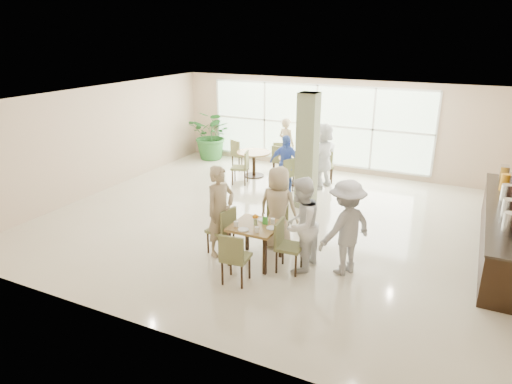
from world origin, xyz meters
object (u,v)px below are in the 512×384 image
at_px(teen_left, 220,211).
at_px(teen_standing, 346,228).
at_px(teen_right, 301,225).
at_px(adult_b, 323,156).
at_px(round_table_right, 297,164).
at_px(buffet_counter, 502,226).
at_px(teen_far, 278,207).
at_px(potted_plant, 213,135).
at_px(adult_standing, 286,144).
at_px(main_table, 255,230).
at_px(round_table_left, 254,158).
at_px(adult_a, 285,164).

relative_size(teen_left, teen_standing, 1.02).
relative_size(teen_right, adult_b, 0.97).
relative_size(round_table_right, teen_left, 0.60).
relative_size(teen_left, adult_b, 0.98).
bearing_deg(buffet_counter, teen_right, -144.36).
distance_m(buffet_counter, teen_far, 4.37).
bearing_deg(teen_left, potted_plant, 51.00).
height_order(teen_standing, adult_standing, teen_standing).
distance_m(main_table, teen_standing, 1.66).
bearing_deg(round_table_left, potted_plant, 151.84).
bearing_deg(buffet_counter, teen_far, -157.55).
relative_size(potted_plant, teen_far, 1.00).
xyz_separation_m(teen_far, adult_a, (-1.15, 3.15, -0.06)).
bearing_deg(adult_b, adult_standing, -114.23).
distance_m(main_table, adult_standing, 6.11).
xyz_separation_m(potted_plant, teen_standing, (6.12, -5.60, 0.04)).
xyz_separation_m(teen_left, teen_right, (1.59, 0.10, -0.01)).
relative_size(buffet_counter, adult_standing, 2.87).
bearing_deg(teen_right, teen_far, -127.88).
bearing_deg(adult_b, teen_far, 17.27).
bearing_deg(adult_standing, teen_far, 131.83).
bearing_deg(adult_b, teen_left, 5.99).
relative_size(teen_right, adult_a, 1.13).
distance_m(round_table_left, teen_left, 5.10).
distance_m(main_table, adult_b, 4.73).
height_order(main_table, round_table_right, same).
bearing_deg(teen_right, teen_standing, 113.12).
bearing_deg(teen_left, teen_right, -67.90).
bearing_deg(teen_standing, adult_b, -126.25).
bearing_deg(main_table, round_table_left, 116.58).
height_order(teen_far, adult_b, adult_b).
relative_size(main_table, buffet_counter, 0.18).
bearing_deg(adult_a, adult_b, 45.68).
xyz_separation_m(round_table_right, adult_b, (0.73, -0.01, 0.34)).
bearing_deg(teen_far, potted_plant, -47.16).
bearing_deg(adult_b, main_table, 15.02).
xyz_separation_m(potted_plant, adult_a, (3.47, -2.00, -0.05)).
distance_m(buffet_counter, teen_right, 4.06).
bearing_deg(round_table_left, teen_right, -55.36).
bearing_deg(round_table_right, main_table, -78.17).
distance_m(adult_a, adult_b, 1.10).
bearing_deg(teen_far, teen_right, 137.56).
height_order(teen_far, adult_a, teen_far).
height_order(round_table_right, adult_b, adult_b).
bearing_deg(round_table_left, round_table_right, -3.39).
height_order(teen_far, teen_standing, teen_standing).
height_order(round_table_right, adult_standing, adult_standing).
height_order(round_table_right, teen_standing, teen_standing).
xyz_separation_m(round_table_right, potted_plant, (-3.52, 1.21, 0.27)).
bearing_deg(main_table, round_table_right, 101.83).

